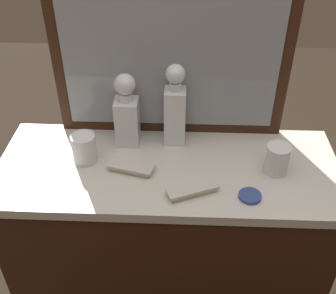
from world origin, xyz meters
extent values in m
cube|color=#381E11|center=(0.00, 0.00, 0.41)|extent=(1.13, 0.45, 0.83)
cube|color=silver|center=(0.00, 0.00, 0.84)|extent=(1.16, 0.46, 0.03)
cube|color=#381E11|center=(0.00, 0.22, 1.21)|extent=(0.81, 0.03, 0.69)
cube|color=gray|center=(0.00, 0.20, 1.21)|extent=(0.73, 0.01, 0.61)
cube|color=white|center=(0.02, 0.15, 0.97)|extent=(0.07, 0.07, 0.21)
cube|color=#8C4C14|center=(0.02, 0.15, 0.93)|extent=(0.06, 0.06, 0.15)
cylinder|color=white|center=(0.02, 0.15, 1.09)|extent=(0.04, 0.04, 0.03)
sphere|color=white|center=(0.02, 0.15, 1.13)|extent=(0.07, 0.07, 0.07)
cube|color=white|center=(-0.15, 0.13, 0.95)|extent=(0.08, 0.08, 0.17)
cube|color=#8C4C14|center=(-0.15, 0.13, 0.91)|extent=(0.07, 0.07, 0.10)
cylinder|color=white|center=(-0.15, 0.13, 1.05)|extent=(0.04, 0.04, 0.03)
sphere|color=white|center=(-0.15, 0.13, 1.10)|extent=(0.07, 0.07, 0.07)
cylinder|color=white|center=(-0.28, 0.02, 0.91)|extent=(0.08, 0.08, 0.10)
cylinder|color=silver|center=(-0.28, 0.02, 0.87)|extent=(0.08, 0.08, 0.01)
cylinder|color=white|center=(0.36, -0.01, 0.91)|extent=(0.08, 0.08, 0.10)
cylinder|color=silver|center=(0.36, -0.01, 0.87)|extent=(0.07, 0.07, 0.01)
cube|color=#B7A88C|center=(0.08, -0.13, 0.87)|extent=(0.15, 0.10, 0.01)
cube|color=beige|center=(0.08, -0.13, 0.88)|extent=(0.17, 0.11, 0.01)
cube|color=#B7A88C|center=(-0.12, -0.03, 0.87)|extent=(0.14, 0.09, 0.01)
cube|color=beige|center=(-0.12, -0.03, 0.88)|extent=(0.16, 0.09, 0.01)
cylinder|color=#33478C|center=(0.26, -0.14, 0.87)|extent=(0.07, 0.07, 0.01)
camera|label=1|loc=(0.05, -1.08, 1.76)|focal=44.48mm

